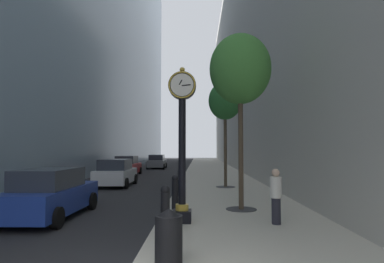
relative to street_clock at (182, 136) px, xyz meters
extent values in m
plane|color=#262628|center=(-0.76, 21.77, -2.70)|extent=(110.00, 110.00, 0.00)
cube|color=beige|center=(1.89, 24.77, -2.63)|extent=(5.30, 80.00, 0.14)
cube|color=#849EB2|center=(-12.81, 24.77, 15.77)|extent=(9.00, 80.00, 36.95)
cube|color=#B7B2A8|center=(9.04, 24.77, 11.05)|extent=(9.00, 80.00, 27.50)
cube|color=black|center=(0.00, 0.01, -2.39)|extent=(0.55, 0.55, 0.35)
cylinder|color=gold|center=(0.00, 0.01, -2.12)|extent=(0.39, 0.38, 0.18)
cylinder|color=black|center=(0.00, 0.01, -0.46)|extent=(0.22, 0.22, 3.14)
cylinder|color=black|center=(0.00, 0.01, 1.53)|extent=(0.84, 0.28, 0.84)
torus|color=gold|center=(0.00, -0.15, 1.53)|extent=(0.82, 0.05, 0.82)
cylinder|color=white|center=(0.00, -0.14, 1.53)|extent=(0.69, 0.01, 0.69)
cylinder|color=white|center=(0.00, 0.16, 1.53)|extent=(0.69, 0.01, 0.69)
sphere|color=gold|center=(0.00, 0.01, 2.02)|extent=(0.16, 0.16, 0.16)
cube|color=black|center=(-0.04, -0.15, 1.60)|extent=(0.11, 0.01, 0.16)
cube|color=black|center=(0.13, -0.15, 1.52)|extent=(0.26, 0.01, 0.06)
cylinder|color=black|center=(-0.37, -1.31, -2.04)|extent=(0.24, 0.24, 1.04)
sphere|color=black|center=(-0.37, -1.31, -1.45)|extent=(0.25, 0.25, 0.25)
cylinder|color=black|center=(-0.37, 2.09, -2.04)|extent=(0.24, 0.24, 1.04)
sphere|color=black|center=(-0.37, 2.09, -1.45)|extent=(0.25, 0.25, 0.25)
cylinder|color=black|center=(-0.37, 5.49, -2.04)|extent=(0.24, 0.24, 1.04)
sphere|color=black|center=(-0.37, 5.49, -1.45)|extent=(0.25, 0.25, 0.25)
cylinder|color=#333335|center=(2.03, 2.06, -2.55)|extent=(1.10, 1.10, 0.02)
cylinder|color=#4C3D2D|center=(2.03, 2.06, -0.43)|extent=(0.18, 0.18, 4.27)
ellipsoid|color=#428438|center=(2.03, 2.06, 2.55)|extent=(2.25, 2.25, 2.59)
cylinder|color=#333335|center=(2.03, 8.96, -2.55)|extent=(1.10, 1.10, 0.02)
cylinder|color=#4C3D2D|center=(2.03, 8.96, -0.44)|extent=(0.18, 0.18, 4.26)
ellipsoid|color=#2D7033|center=(2.03, 8.96, 2.41)|extent=(1.92, 1.92, 2.21)
cylinder|color=black|center=(-0.06, -3.57, -2.10)|extent=(0.52, 0.52, 0.92)
cone|color=black|center=(-0.06, -3.57, -1.59)|extent=(0.53, 0.53, 0.16)
cylinder|color=#23232D|center=(2.74, -0.19, -2.19)|extent=(0.29, 0.29, 0.75)
cylinder|color=silver|center=(2.74, -0.19, -1.50)|extent=(0.38, 0.38, 0.61)
sphere|color=beige|center=(2.74, -0.19, -1.08)|extent=(0.23, 0.23, 0.23)
cube|color=slate|center=(-4.52, 28.95, -2.09)|extent=(1.93, 4.30, 0.80)
cube|color=#282D38|center=(-4.52, 28.74, -1.38)|extent=(1.68, 2.41, 0.65)
cylinder|color=black|center=(-5.48, 30.39, -2.38)|extent=(0.23, 0.64, 0.64)
cylinder|color=black|center=(-3.61, 30.42, -2.38)|extent=(0.23, 0.64, 0.64)
cylinder|color=black|center=(-5.43, 27.49, -2.38)|extent=(0.23, 0.64, 0.64)
cylinder|color=black|center=(-3.56, 27.52, -2.38)|extent=(0.23, 0.64, 0.64)
cube|color=silver|center=(-4.69, 10.51, -2.08)|extent=(1.89, 4.09, 0.81)
cube|color=#282D38|center=(-4.69, 10.31, -1.36)|extent=(1.66, 2.29, 0.67)
cylinder|color=black|center=(-5.63, 11.90, -2.38)|extent=(0.22, 0.64, 0.64)
cylinder|color=black|center=(-3.76, 11.91, -2.38)|extent=(0.22, 0.64, 0.64)
cylinder|color=black|center=(-5.62, 9.12, -2.38)|extent=(0.22, 0.64, 0.64)
cylinder|color=black|center=(-3.75, 9.13, -2.38)|extent=(0.22, 0.64, 0.64)
cube|color=#AD191E|center=(-5.85, 18.90, -2.07)|extent=(1.82, 4.09, 0.83)
cube|color=#282D38|center=(-5.85, 18.70, -1.33)|extent=(1.59, 2.29, 0.68)
cylinder|color=black|center=(-6.73, 20.29, -2.38)|extent=(0.22, 0.64, 0.64)
cylinder|color=black|center=(-4.94, 20.28, -2.38)|extent=(0.22, 0.64, 0.64)
cylinder|color=black|center=(-6.75, 17.52, -2.38)|extent=(0.22, 0.64, 0.64)
cylinder|color=black|center=(-4.96, 17.51, -2.38)|extent=(0.22, 0.64, 0.64)
cube|color=navy|center=(-4.46, 1.18, -2.08)|extent=(1.73, 4.46, 0.80)
cube|color=#282D38|center=(-4.46, 0.96, -1.37)|extent=(1.52, 2.50, 0.66)
cylinder|color=black|center=(-5.31, 2.70, -2.38)|extent=(0.22, 0.64, 0.64)
cylinder|color=black|center=(-3.60, 2.69, -2.38)|extent=(0.22, 0.64, 0.64)
cylinder|color=black|center=(-3.61, -0.34, -2.38)|extent=(0.22, 0.64, 0.64)
camera|label=1|loc=(0.51, -9.72, -0.40)|focal=30.28mm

